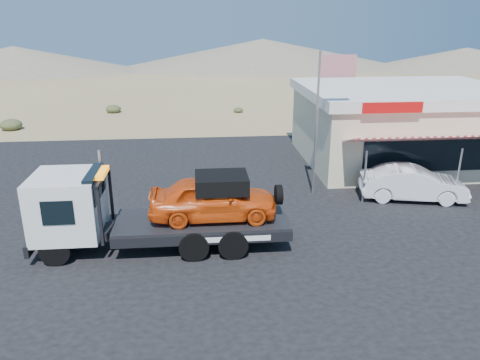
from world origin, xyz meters
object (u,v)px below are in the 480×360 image
Objects in this scene: tow_truck at (155,206)px; jerky_store at (403,124)px; white_sedan at (413,183)px; flagpole at (323,108)px.

tow_truck is 0.78× the size of jerky_store.
flagpole is at bearing 86.74° from white_sedan.
white_sedan is 5.95m from jerky_store.
white_sedan is 0.41× the size of jerky_store.
white_sedan is at bearing -15.58° from flagpole.
tow_truck reaches higher than white_sedan.
flagpole reaches higher than white_sedan.
tow_truck is at bearing 120.17° from white_sedan.
jerky_store reaches higher than white_sedan.
tow_truck is 1.90× the size of white_sedan.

